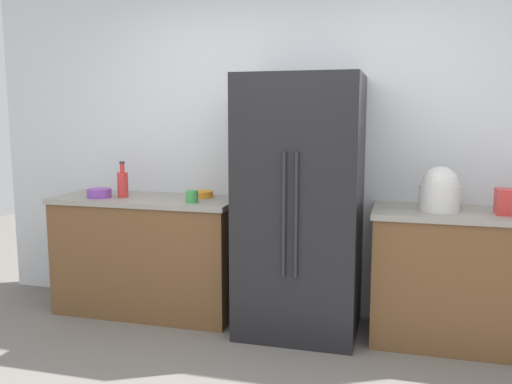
% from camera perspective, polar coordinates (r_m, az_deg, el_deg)
% --- Properties ---
extents(kitchen_back_panel, '(5.16, 0.10, 3.08)m').
position_cam_1_polar(kitchen_back_panel, '(4.16, 4.38, 8.04)').
color(kitchen_back_panel, silver).
rests_on(kitchen_back_panel, ground_plane).
extents(counter_left, '(1.44, 0.59, 0.92)m').
position_cam_1_polar(counter_left, '(4.34, -11.36, -6.52)').
color(counter_left, brown).
rests_on(counter_left, ground_plane).
extents(counter_right, '(1.61, 0.59, 0.92)m').
position_cam_1_polar(counter_right, '(3.95, 24.01, -8.55)').
color(counter_right, brown).
rests_on(counter_right, ground_plane).
extents(refrigerator, '(0.84, 0.71, 1.82)m').
position_cam_1_polar(refrigerator, '(3.79, 4.70, -1.53)').
color(refrigerator, black).
rests_on(refrigerator, ground_plane).
extents(rice_cooker, '(0.27, 0.27, 0.30)m').
position_cam_1_polar(rice_cooker, '(3.76, 18.93, 0.13)').
color(rice_cooker, silver).
rests_on(rice_cooker, counter_right).
extents(bottle_a, '(0.08, 0.08, 0.28)m').
position_cam_1_polar(bottle_a, '(4.27, -13.97, 0.89)').
color(bottle_a, red).
rests_on(bottle_a, counter_left).
extents(cup_a, '(0.09, 0.09, 0.09)m').
position_cam_1_polar(cup_a, '(3.93, -6.81, -0.49)').
color(cup_a, green).
rests_on(cup_a, counter_left).
extents(bowl_a, '(0.18, 0.18, 0.07)m').
position_cam_1_polar(bowl_a, '(4.32, -16.30, -0.12)').
color(bowl_a, purple).
rests_on(bowl_a, counter_left).
extents(bowl_b, '(0.16, 0.16, 0.05)m').
position_cam_1_polar(bowl_b, '(4.17, -5.70, -0.23)').
color(bowl_b, orange).
rests_on(bowl_b, counter_left).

